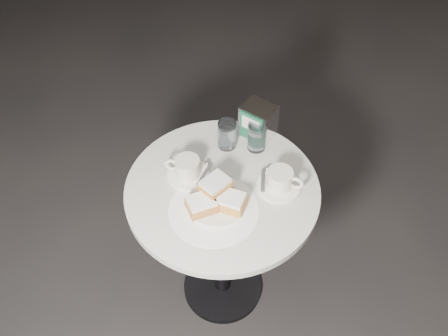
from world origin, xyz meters
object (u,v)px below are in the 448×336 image
water_glass_left (227,135)px  coffee_cup_left (187,169)px  cafe_table (222,220)px  water_glass_right (257,137)px  napkin_dispenser (258,121)px  coffee_cup_right (280,181)px  beignet_plate (216,199)px

water_glass_left → coffee_cup_left: bearing=-115.5°
cafe_table → coffee_cup_left: size_ratio=4.30×
cafe_table → water_glass_right: water_glass_right is taller
water_glass_left → napkin_dispenser: 0.13m
cafe_table → water_glass_right: (0.06, 0.23, 0.25)m
coffee_cup_left → napkin_dispenser: size_ratio=1.18×
cafe_table → coffee_cup_right: bearing=18.6°
water_glass_left → water_glass_right: bearing=12.4°
cafe_table → water_glass_right: bearing=75.0°
cafe_table → beignet_plate: beignet_plate is taller
coffee_cup_left → napkin_dispenser: bearing=48.5°
coffee_cup_right → napkin_dispenser: napkin_dispenser is taller
beignet_plate → water_glass_right: bearing=79.4°
water_glass_right → napkin_dispenser: size_ratio=0.79×
napkin_dispenser → cafe_table: bearing=-81.7°
cafe_table → napkin_dispenser: napkin_dispenser is taller
water_glass_right → water_glass_left: bearing=-167.6°
water_glass_right → coffee_cup_left: bearing=-133.3°
beignet_plate → napkin_dispenser: (0.04, 0.38, 0.04)m
coffee_cup_left → napkin_dispenser: napkin_dispenser is taller
water_glass_left → water_glass_right: water_glass_right is taller
water_glass_right → coffee_cup_right: bearing=-51.6°
coffee_cup_right → cafe_table: bearing=-159.8°
cafe_table → coffee_cup_left: (-0.14, 0.02, 0.23)m
beignet_plate → water_glass_right: size_ratio=2.24×
coffee_cup_left → water_glass_right: (0.20, 0.21, 0.02)m
cafe_table → napkin_dispenser: 0.40m
cafe_table → water_glass_left: size_ratio=6.52×
cafe_table → water_glass_right: size_ratio=6.47×
cafe_table → napkin_dispenser: (0.05, 0.30, 0.27)m
coffee_cup_right → beignet_plate: bearing=-140.6°
beignet_plate → napkin_dispenser: napkin_dispenser is taller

